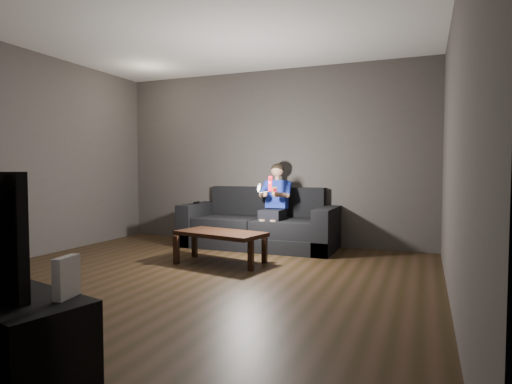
% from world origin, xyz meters
% --- Properties ---
extents(floor, '(5.00, 5.00, 0.00)m').
position_xyz_m(floor, '(0.00, 0.00, 0.00)').
color(floor, black).
rests_on(floor, ground).
extents(back_wall, '(5.00, 0.04, 2.70)m').
position_xyz_m(back_wall, '(0.00, 2.50, 1.35)').
color(back_wall, '#3D3735').
rests_on(back_wall, ground).
extents(left_wall, '(0.04, 5.00, 2.70)m').
position_xyz_m(left_wall, '(-2.50, 0.00, 1.35)').
color(left_wall, '#3D3735').
rests_on(left_wall, ground).
extents(right_wall, '(0.04, 5.00, 2.70)m').
position_xyz_m(right_wall, '(2.50, 0.00, 1.35)').
color(right_wall, '#3D3735').
rests_on(right_wall, ground).
extents(ceiling, '(5.00, 5.00, 0.02)m').
position_xyz_m(ceiling, '(0.00, 0.00, 2.70)').
color(ceiling, silver).
rests_on(ceiling, back_wall).
extents(sofa, '(2.29, 0.99, 0.88)m').
position_xyz_m(sofa, '(-0.01, 2.10, 0.29)').
color(sofa, black).
rests_on(sofa, floor).
extents(child, '(0.46, 0.57, 1.14)m').
position_xyz_m(child, '(0.25, 2.04, 0.74)').
color(child, black).
rests_on(child, sofa).
extents(wii_remote_red, '(0.07, 0.09, 0.21)m').
position_xyz_m(wii_remote_red, '(0.34, 1.60, 0.96)').
color(wii_remote_red, red).
rests_on(wii_remote_red, child).
extents(nunchuk_white, '(0.07, 0.09, 0.14)m').
position_xyz_m(nunchuk_white, '(0.17, 1.60, 0.91)').
color(nunchuk_white, white).
rests_on(nunchuk_white, child).
extents(wii_remote_black, '(0.07, 0.17, 0.03)m').
position_xyz_m(wii_remote_black, '(-1.04, 2.01, 0.64)').
color(wii_remote_black, black).
rests_on(wii_remote_black, sofa).
extents(coffee_table, '(1.17, 0.75, 0.39)m').
position_xyz_m(coffee_table, '(-0.04, 0.85, 0.34)').
color(coffee_table, black).
rests_on(coffee_table, floor).
extents(wii_console, '(0.07, 0.16, 0.20)m').
position_xyz_m(wii_console, '(0.68, -2.27, 0.63)').
color(wii_console, white).
rests_on(wii_console, media_console).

